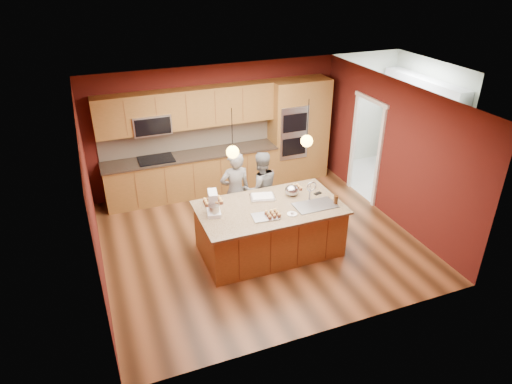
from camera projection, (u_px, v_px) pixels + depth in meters
name	position (u px, v px, depth m)	size (l,w,h in m)	color
floor	(258.00, 239.00, 8.47)	(5.50, 5.50, 0.00)	#402613
ceiling	(258.00, 97.00, 7.21)	(5.50, 5.50, 0.00)	white
wall_back	(216.00, 127.00, 9.90)	(5.50, 5.50, 0.00)	#4D1510
wall_front	(330.00, 253.00, 5.78)	(5.50, 5.50, 0.00)	#4D1510
wall_left	(91.00, 202.00, 6.96)	(5.00, 5.00, 0.00)	#4D1510
wall_right	(392.00, 151.00, 8.73)	(5.00, 5.00, 0.00)	#4D1510
cabinet_run	(189.00, 152.00, 9.65)	(3.74, 0.64, 2.30)	brown
oven_column	(298.00, 130.00, 10.34)	(1.30, 0.62, 2.30)	brown
doorway_trim	(365.00, 151.00, 9.52)	(0.08, 1.11, 2.20)	white
laundry_room	(423.00, 95.00, 9.95)	(2.60, 2.70, 2.70)	beige
pendant_left	(233.00, 152.00, 7.01)	(0.20, 0.20, 0.80)	black
pendant_right	(307.00, 141.00, 7.42)	(0.20, 0.20, 0.80)	black
island	(270.00, 228.00, 7.94)	(2.45, 1.37, 1.28)	brown
person_left	(235.00, 191.00, 8.46)	(0.58, 0.38, 1.58)	black
person_right	(260.00, 189.00, 8.64)	(0.73, 0.57, 1.50)	slate
stand_mixer	(213.00, 205.00, 7.43)	(0.27, 0.33, 0.41)	white
sheet_cake	(263.00, 197.00, 7.99)	(0.48, 0.40, 0.05)	silver
cooling_rack	(265.00, 217.00, 7.42)	(0.42, 0.30, 0.02)	#A9ACB0
mixing_bowl	(292.00, 190.00, 8.05)	(0.24, 0.24, 0.20)	silver
plate	(292.00, 214.00, 7.49)	(0.17, 0.17, 0.01)	white
tumbler	(336.00, 200.00, 7.79)	(0.08, 0.08, 0.15)	#381E0B
phone	(318.00, 193.00, 8.14)	(0.14, 0.08, 0.01)	black
cupcakes_left	(213.00, 201.00, 7.82)	(0.34, 0.26, 0.08)	tan
cupcakes_rack	(273.00, 214.00, 7.41)	(0.24, 0.24, 0.07)	tan
cupcakes_right	(297.00, 187.00, 8.30)	(0.15, 0.22, 0.07)	tan
washer	(418.00, 166.00, 10.26)	(0.56, 0.58, 0.90)	white
dryer	(399.00, 150.00, 10.84)	(0.67, 0.70, 1.09)	white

